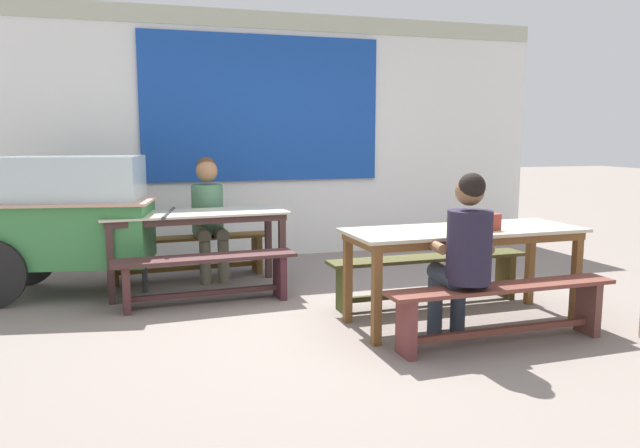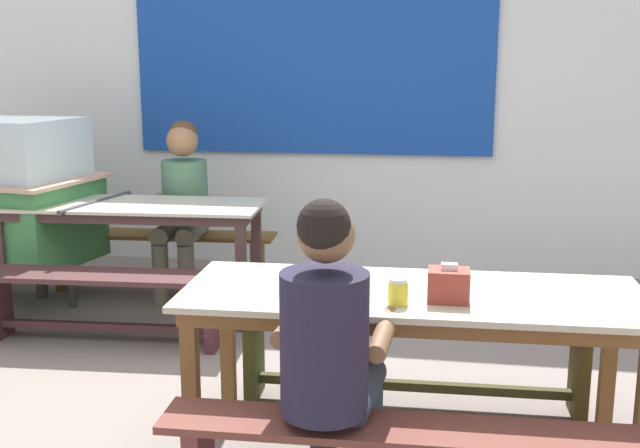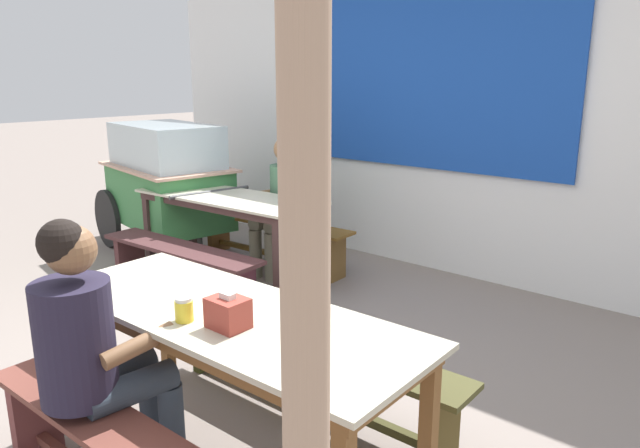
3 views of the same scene
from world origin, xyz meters
name	(u,v)px [view 3 (image 3 of 3)]	position (x,y,z in m)	size (l,w,h in m)	color
ground_plane	(195,376)	(0.00, 0.00, 0.00)	(40.00, 40.00, 0.00)	gray
backdrop_wall	(438,100)	(-0.01, 2.72, 1.51)	(6.73, 0.23, 2.87)	white
dining_table_far	(228,205)	(-1.12, 1.26, 0.66)	(1.73, 0.72, 0.74)	beige
dining_table_near	(227,326)	(0.76, -0.37, 0.67)	(1.86, 0.73, 0.74)	#BBB59C
bench_far_back	(272,235)	(-1.15, 1.79, 0.28)	(1.69, 0.39, 0.42)	brown
bench_far_front	(180,263)	(-1.09, 0.72, 0.29)	(1.58, 0.39, 0.42)	#452727
bench_near_back	(308,360)	(0.75, 0.17, 0.29)	(1.80, 0.31, 0.42)	#413E1E
food_cart	(167,179)	(-2.20, 1.41, 0.74)	(1.86, 1.12, 1.27)	#3A8144
person_near_front	(95,344)	(0.50, -0.84, 0.67)	(0.44, 0.55, 1.21)	#2F3A47
person_center_facing	(283,194)	(-0.94, 1.74, 0.70)	(0.45, 0.56, 1.23)	#6B6752
tissue_box	(228,313)	(0.90, -0.48, 0.81)	(0.16, 0.13, 0.15)	#99372C
condiment_jar	(184,309)	(0.72, -0.56, 0.79)	(0.08, 0.08, 0.10)	yellow
wooden_support_post	(305,335)	(1.87, -1.08, 1.22)	(0.10, 0.10, 2.44)	tan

